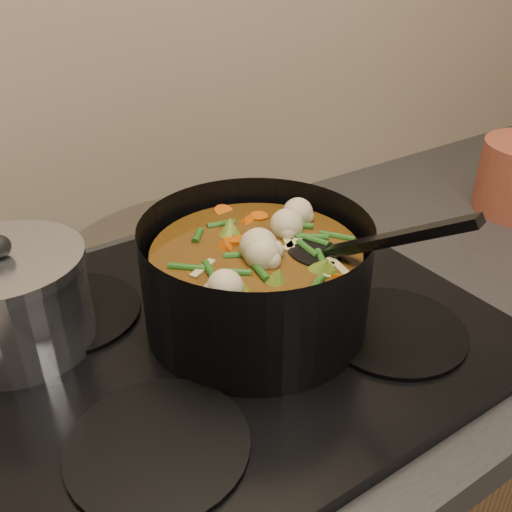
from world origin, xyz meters
TOP-DOWN VIEW (x-y plane):
  - stovetop at (0.00, 1.93)m, footprint 0.62×0.54m
  - stockpot at (0.03, 1.91)m, footprint 0.31×0.37m
  - saucepan at (-0.22, 2.04)m, footprint 0.18×0.18m

SIDE VIEW (x-z plane):
  - stovetop at x=0.00m, z-range 0.91..0.93m
  - saucepan at x=-0.22m, z-range 0.92..1.06m
  - stockpot at x=0.03m, z-range 0.89..1.10m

